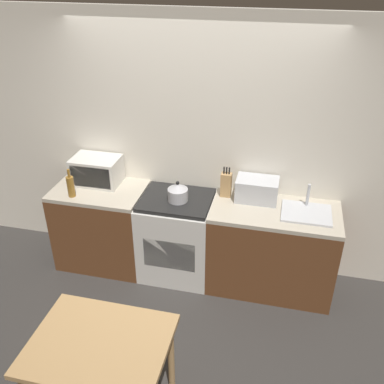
% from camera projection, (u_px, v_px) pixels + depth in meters
% --- Properties ---
extents(ground_plane, '(16.00, 16.00, 0.00)m').
position_uv_depth(ground_plane, '(173.00, 320.00, 4.00)').
color(ground_plane, '#33302D').
extents(wall_back, '(10.00, 0.06, 2.60)m').
position_uv_depth(wall_back, '(198.00, 148.00, 4.24)').
color(wall_back, silver).
rests_on(wall_back, ground_plane).
extents(counter_left_run, '(0.92, 0.62, 0.90)m').
position_uv_depth(counter_left_run, '(103.00, 225.00, 4.57)').
color(counter_left_run, brown).
rests_on(counter_left_run, ground_plane).
extents(counter_right_run, '(1.20, 0.62, 0.90)m').
position_uv_depth(counter_right_run, '(271.00, 249.00, 4.21)').
color(counter_right_run, brown).
rests_on(counter_right_run, ground_plane).
extents(stove_range, '(0.72, 0.62, 0.90)m').
position_uv_depth(stove_range, '(177.00, 236.00, 4.40)').
color(stove_range, silver).
rests_on(stove_range, ground_plane).
extents(kettle, '(0.20, 0.20, 0.21)m').
position_uv_depth(kettle, '(178.00, 192.00, 4.10)').
color(kettle, '#B7B7BC').
rests_on(kettle, stove_range).
extents(microwave, '(0.48, 0.32, 0.28)m').
position_uv_depth(microwave, '(97.00, 171.00, 4.39)').
color(microwave, silver).
rests_on(microwave, counter_left_run).
extents(bottle, '(0.07, 0.07, 0.29)m').
position_uv_depth(bottle, '(71.00, 186.00, 4.16)').
color(bottle, olive).
rests_on(bottle, counter_left_run).
extents(knife_block, '(0.10, 0.08, 0.31)m').
position_uv_depth(knife_block, '(226.00, 185.00, 4.16)').
color(knife_block, tan).
rests_on(knife_block, counter_right_run).
extents(toaster_oven, '(0.40, 0.26, 0.22)m').
position_uv_depth(toaster_oven, '(257.00, 190.00, 4.11)').
color(toaster_oven, silver).
rests_on(toaster_oven, counter_right_run).
extents(sink_basin, '(0.45, 0.37, 0.24)m').
position_uv_depth(sink_basin, '(306.00, 212.00, 3.93)').
color(sink_basin, silver).
rests_on(sink_basin, counter_right_run).
extents(dining_table, '(0.93, 0.74, 0.74)m').
position_uv_depth(dining_table, '(100.00, 352.00, 2.89)').
color(dining_table, tan).
rests_on(dining_table, ground_plane).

